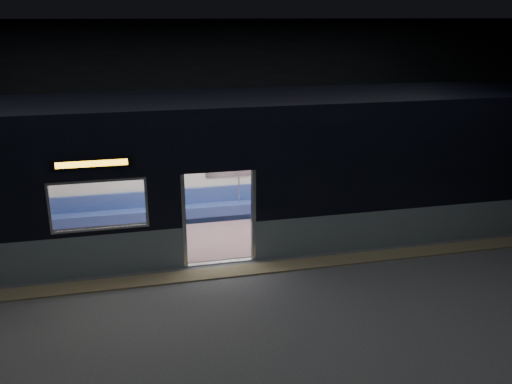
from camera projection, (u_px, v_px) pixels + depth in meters
name	position (u px, v px, depth m)	size (l,w,h in m)	color
station_floor	(229.00, 285.00, 10.72)	(24.00, 14.00, 0.01)	#47494C
station_envelope	(226.00, 100.00, 9.58)	(24.00, 14.00, 5.00)	black
tactile_strip	(224.00, 272.00, 11.22)	(22.80, 0.50, 0.03)	#8C7F59
metro_car	(208.00, 163.00, 12.50)	(18.00, 3.04, 3.35)	gray
passenger	(275.00, 186.00, 14.15)	(0.46, 0.76, 1.46)	black
handbag	(279.00, 194.00, 13.97)	(0.27, 0.23, 0.14)	black
transit_map	(229.00, 161.00, 13.97)	(1.12, 0.03, 0.73)	white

